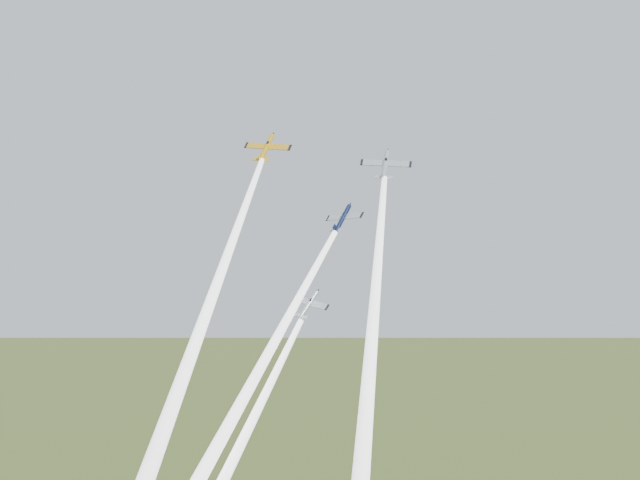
{
  "coord_description": "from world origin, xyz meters",
  "views": [
    {
      "loc": [
        49.25,
        -122.22,
        87.64
      ],
      "look_at": [
        0.0,
        -6.0,
        92.0
      ],
      "focal_mm": 45.0,
      "sensor_mm": 36.0,
      "label": 1
    }
  ],
  "objects_px": {
    "plane_navy": "(343,218)",
    "plane_silver_low": "(309,305)",
    "plane_yellow": "(267,148)",
    "plane_silver_right": "(386,165)"
  },
  "relations": [
    {
      "from": "plane_silver_right",
      "to": "plane_silver_low",
      "type": "relative_size",
      "value": 1.27
    },
    {
      "from": "plane_yellow",
      "to": "plane_silver_low",
      "type": "bearing_deg",
      "value": -44.46
    },
    {
      "from": "plane_navy",
      "to": "plane_silver_low",
      "type": "height_order",
      "value": "plane_navy"
    },
    {
      "from": "plane_navy",
      "to": "plane_silver_right",
      "type": "height_order",
      "value": "plane_silver_right"
    },
    {
      "from": "plane_yellow",
      "to": "plane_silver_low",
      "type": "distance_m",
      "value": 31.89
    },
    {
      "from": "plane_yellow",
      "to": "plane_silver_right",
      "type": "xyz_separation_m",
      "value": [
        22.38,
        -0.21,
        -4.2
      ]
    },
    {
      "from": "plane_navy",
      "to": "plane_yellow",
      "type": "bearing_deg",
      "value": -170.44
    },
    {
      "from": "plane_navy",
      "to": "plane_silver_right",
      "type": "xyz_separation_m",
      "value": [
        7.05,
        1.62,
        8.86
      ]
    },
    {
      "from": "plane_yellow",
      "to": "plane_silver_right",
      "type": "distance_m",
      "value": 22.77
    },
    {
      "from": "plane_silver_right",
      "to": "plane_silver_low",
      "type": "distance_m",
      "value": 26.96
    }
  ]
}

